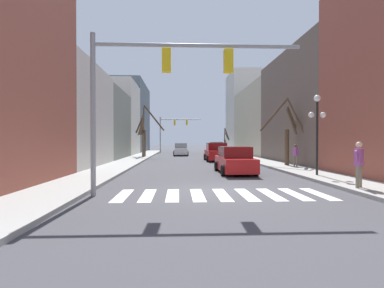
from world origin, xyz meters
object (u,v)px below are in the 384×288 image
(car_at_intersection, at_px, (216,149))
(street_tree_right_near, at_px, (143,136))
(pedestrian_on_right_sidewalk, at_px, (296,153))
(street_tree_left_mid, at_px, (287,134))
(traffic_signal_near, at_px, (157,77))
(car_driving_away_lane, at_px, (235,161))
(car_driving_toward_lane, at_px, (181,150))
(street_tree_right_far, at_px, (145,134))
(street_tree_left_far, at_px, (225,141))
(street_lamp_right_corner, at_px, (317,118))
(pedestrian_waiting_at_curb, at_px, (359,160))
(traffic_signal_far, at_px, (172,127))
(car_parked_left_far, at_px, (216,152))

(car_at_intersection, bearing_deg, street_tree_right_near, 127.75)
(pedestrian_on_right_sidewalk, bearing_deg, street_tree_left_mid, -9.36)
(traffic_signal_near, relative_size, car_driving_away_lane, 1.56)
(car_at_intersection, distance_m, car_driving_toward_lane, 5.32)
(street_tree_right_far, bearing_deg, street_tree_left_far, 44.19)
(street_tree_right_near, bearing_deg, pedestrian_on_right_sidewalk, -47.76)
(street_lamp_right_corner, bearing_deg, car_at_intersection, 94.49)
(pedestrian_waiting_at_curb, distance_m, street_tree_right_near, 25.98)
(street_tree_left_mid, bearing_deg, street_tree_left_far, 91.94)
(car_driving_away_lane, relative_size, car_driving_toward_lane, 1.03)
(street_tree_right_near, bearing_deg, traffic_signal_near, -81.94)
(street_tree_left_far, bearing_deg, street_tree_right_far, -135.81)
(car_driving_away_lane, height_order, car_driving_toward_lane, car_driving_toward_lane)
(car_driving_away_lane, height_order, street_tree_left_far, street_tree_left_far)
(car_driving_away_lane, relative_size, pedestrian_on_right_sidewalk, 3.06)
(pedestrian_on_right_sidewalk, bearing_deg, car_driving_away_lane, 101.76)
(car_at_intersection, xyz_separation_m, car_driving_toward_lane, (-5.02, -1.77, -0.05))
(traffic_signal_far, xyz_separation_m, car_at_intersection, (6.34, -8.07, -3.50))
(car_parked_left_far, distance_m, street_tree_right_near, 9.74)
(street_lamp_right_corner, xyz_separation_m, street_tree_left_far, (-0.07, 30.84, -1.26))
(car_at_intersection, height_order, street_tree_right_near, street_tree_right_near)
(car_parked_left_far, bearing_deg, street_tree_right_far, 50.48)
(traffic_signal_near, bearing_deg, street_tree_left_far, 77.23)
(traffic_signal_near, bearing_deg, car_parked_left_far, 76.39)
(car_driving_away_lane, relative_size, street_tree_left_far, 1.26)
(street_lamp_right_corner, relative_size, street_tree_left_far, 1.12)
(street_lamp_right_corner, bearing_deg, pedestrian_waiting_at_curb, -95.02)
(traffic_signal_far, bearing_deg, street_lamp_right_corner, -76.30)
(pedestrian_waiting_at_curb, bearing_deg, street_lamp_right_corner, 45.44)
(street_tree_right_near, bearing_deg, car_parked_left_far, -35.05)
(car_driving_away_lane, xyz_separation_m, street_tree_left_far, (3.91, 28.41, 1.15))
(pedestrian_waiting_at_curb, bearing_deg, traffic_signal_far, 62.15)
(car_parked_left_far, bearing_deg, traffic_signal_far, 12.72)
(traffic_signal_near, xyz_separation_m, street_tree_left_far, (8.09, 35.67, -2.35))
(car_parked_left_far, distance_m, street_tree_left_far, 17.66)
(car_at_intersection, bearing_deg, street_tree_left_mid, -171.90)
(traffic_signal_far, height_order, street_tree_left_far, traffic_signal_far)
(car_driving_toward_lane, bearing_deg, traffic_signal_near, -2.07)
(car_at_intersection, relative_size, car_driving_toward_lane, 0.89)
(street_tree_left_far, xyz_separation_m, street_tree_right_far, (-11.26, -10.95, 0.88))
(traffic_signal_far, xyz_separation_m, car_driving_toward_lane, (1.32, -9.83, -3.55))
(traffic_signal_far, relative_size, car_parked_left_far, 1.47)
(pedestrian_waiting_at_curb, bearing_deg, street_tree_right_far, 74.79)
(street_tree_left_mid, xyz_separation_m, street_tree_right_far, (-12.09, 13.35, 0.30))
(car_at_intersection, distance_m, street_tree_left_far, 4.96)
(street_tree_right_near, bearing_deg, street_tree_right_far, 74.97)
(car_driving_toward_lane, bearing_deg, pedestrian_waiting_at_curb, 13.03)
(car_driving_toward_lane, xyz_separation_m, street_tree_right_near, (-4.45, -5.56, 1.75))
(traffic_signal_far, bearing_deg, car_driving_toward_lane, -82.35)
(car_at_intersection, distance_m, pedestrian_on_right_sidewalk, 21.31)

